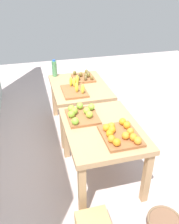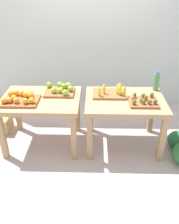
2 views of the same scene
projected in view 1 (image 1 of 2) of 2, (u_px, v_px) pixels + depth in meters
ground_plane at (89, 147)px, 3.36m from camera, size 8.00×8.00×0.00m
display_table_left at (102, 134)px, 2.58m from camera, size 1.04×0.80×0.72m
display_table_right at (80, 92)px, 3.51m from camera, size 1.04×0.80×0.72m
orange_bin at (120, 134)px, 2.34m from camera, size 0.45×0.36×0.11m
apple_bin at (81, 114)px, 2.67m from camera, size 0.42×0.37×0.11m
banana_crate at (75, 89)px, 3.26m from camera, size 0.44×0.32×0.17m
kiwi_bin at (83, 77)px, 3.64m from camera, size 0.36×0.32×0.10m
water_bottle at (54, 69)px, 3.70m from camera, size 0.08×0.08×0.27m
watermelon_pile at (82, 92)px, 4.51m from camera, size 0.66×0.69×0.49m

